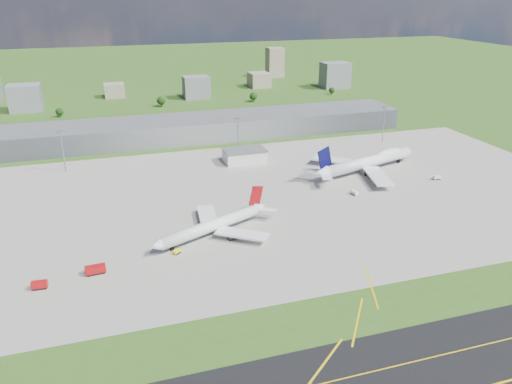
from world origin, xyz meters
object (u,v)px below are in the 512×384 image
object	(u,v)px
airliner_blue_quad	(369,162)
van_white_near	(354,193)
airliner_red_twin	(215,225)
fire_truck	(95,270)
van_white_far	(437,178)
crash_tender	(40,285)
tug_yellow	(177,252)

from	to	relation	value
airliner_blue_quad	van_white_near	xyz separation A→B (m)	(-26.11, -31.97, -4.93)
airliner_red_twin	airliner_blue_quad	xyz separation A→B (m)	(109.22, 55.04, 1.39)
fire_truck	van_white_far	world-z (taller)	fire_truck
crash_tender	van_white_near	bearing A→B (deg)	21.13
airliner_blue_quad	van_white_near	world-z (taller)	airliner_blue_quad
fire_truck	van_white_near	xyz separation A→B (m)	(135.91, 42.31, -0.58)
fire_truck	tug_yellow	size ratio (longest dim) A/B	2.09
airliner_red_twin	van_white_near	distance (m)	86.32
airliner_red_twin	airliner_blue_quad	size ratio (longest dim) A/B	0.74
airliner_blue_quad	fire_truck	xyz separation A→B (m)	(-162.02, -74.27, -4.35)
van_white_near	van_white_far	xyz separation A→B (m)	(57.72, 6.53, 0.04)
fire_truck	tug_yellow	world-z (taller)	fire_truck
crash_tender	van_white_near	distance (m)	163.04
airliner_blue_quad	tug_yellow	world-z (taller)	airliner_blue_quad
airliner_red_twin	crash_tender	xyz separation A→B (m)	(-73.00, -23.97, -3.18)
airliner_red_twin	van_white_near	bearing A→B (deg)	171.32
airliner_red_twin	tug_yellow	distance (m)	23.76
airliner_red_twin	airliner_blue_quad	world-z (taller)	airliner_blue_quad
crash_tender	airliner_red_twin	bearing A→B (deg)	22.54
airliner_red_twin	fire_truck	size ratio (longest dim) A/B	7.50
airliner_blue_quad	van_white_far	distance (m)	40.87
van_white_near	fire_truck	bearing A→B (deg)	94.14
airliner_red_twin	crash_tender	world-z (taller)	airliner_red_twin
van_white_far	van_white_near	bearing A→B (deg)	-165.33
airliner_red_twin	fire_truck	bearing A→B (deg)	-4.18
airliner_red_twin	tug_yellow	size ratio (longest dim) A/B	15.71
airliner_blue_quad	crash_tender	xyz separation A→B (m)	(-182.22, -79.01, -4.57)
airliner_red_twin	van_white_far	xyz separation A→B (m)	(140.83, 29.60, -3.51)
tug_yellow	van_white_near	world-z (taller)	van_white_near
crash_tender	van_white_far	distance (m)	220.44
airliner_red_twin	crash_tender	size ratio (longest dim) A/B	10.21
airliner_red_twin	van_white_far	distance (m)	143.95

